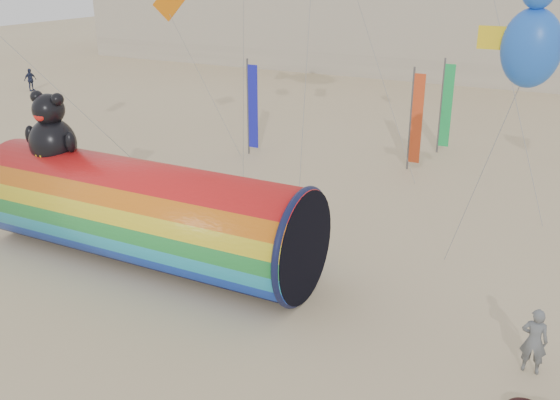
% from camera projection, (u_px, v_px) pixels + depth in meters
% --- Properties ---
extents(ground, '(160.00, 160.00, 0.00)m').
position_uv_depth(ground, '(246.00, 278.00, 21.00)').
color(ground, '#CCB58C').
rests_on(ground, ground).
extents(windsock_assembly, '(12.53, 3.82, 5.78)m').
position_uv_depth(windsock_assembly, '(143.00, 210.00, 21.61)').
color(windsock_assembly, red).
rests_on(windsock_assembly, ground).
extents(kite_handler, '(0.68, 0.45, 1.84)m').
position_uv_depth(kite_handler, '(534.00, 341.00, 15.92)').
color(kite_handler, slate).
rests_on(kite_handler, ground).
extents(festival_banners, '(9.86, 5.13, 5.20)m').
position_uv_depth(festival_banners, '(370.00, 111.00, 32.79)').
color(festival_banners, '#59595E').
rests_on(festival_banners, ground).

